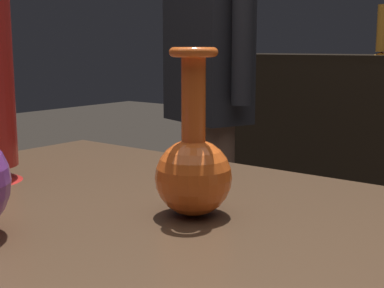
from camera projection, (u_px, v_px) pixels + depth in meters
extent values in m
cube|color=#422D1E|center=(191.00, 228.00, 0.81)|extent=(1.20, 0.64, 0.05)
sphere|color=#E55B1E|center=(193.00, 177.00, 0.78)|extent=(0.11, 0.11, 0.11)
cylinder|color=#E55B1E|center=(194.00, 99.00, 0.76)|extent=(0.03, 0.03, 0.13)
torus|color=#E55B1E|center=(194.00, 52.00, 0.75)|extent=(0.07, 0.07, 0.01)
cone|color=orange|center=(381.00, 53.00, 2.80)|extent=(0.07, 0.07, 0.02)
cylinder|color=orange|center=(383.00, 28.00, 2.78)|extent=(0.06, 0.06, 0.23)
cylinder|color=brown|center=(218.00, 229.00, 2.02)|extent=(0.11, 0.11, 0.77)
cylinder|color=brown|center=(196.00, 218.00, 2.14)|extent=(0.11, 0.11, 0.77)
cube|color=#232328|center=(208.00, 35.00, 1.96)|extent=(0.36, 0.28, 0.61)
cylinder|color=#232328|center=(243.00, 25.00, 1.79)|extent=(0.07, 0.07, 0.52)
cylinder|color=#232328|center=(178.00, 28.00, 2.12)|extent=(0.07, 0.07, 0.52)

